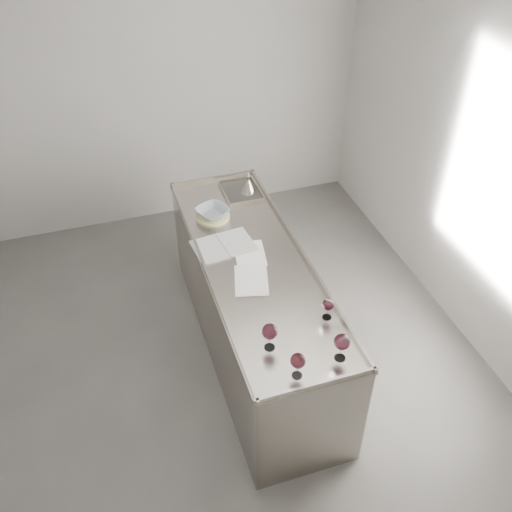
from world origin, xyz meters
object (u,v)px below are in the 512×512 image
object	(u,v)px
counter	(254,307)
notebook	(224,246)
wine_glass_middle	(298,361)
ceramic_bowl	(213,212)
wine_glass_small	(328,305)
wine_funnel	(248,186)
wine_glass_right	(342,342)
wine_glass_left	(270,332)

from	to	relation	value
counter	notebook	distance (m)	0.56
wine_glass_middle	notebook	world-z (taller)	wine_glass_middle
notebook	wine_glass_middle	bearing A→B (deg)	-92.89
ceramic_bowl	wine_glass_small	bearing A→B (deg)	-72.35
ceramic_bowl	wine_funnel	distance (m)	0.47
wine_glass_right	wine_funnel	xyz separation A→B (m)	(0.03, 1.94, -0.08)
counter	wine_glass_small	world-z (taller)	wine_glass_small
wine_glass_left	wine_funnel	world-z (taller)	wine_funnel
wine_glass_left	notebook	world-z (taller)	wine_glass_left
wine_funnel	counter	bearing A→B (deg)	-104.67
notebook	wine_glass_small	bearing A→B (deg)	-71.17
counter	wine_glass_left	bearing A→B (deg)	-101.41
wine_glass_small	notebook	size ratio (longest dim) A/B	0.32
wine_glass_left	wine_glass_right	xyz separation A→B (m)	(0.38, -0.21, 0.00)
wine_funnel	notebook	bearing A→B (deg)	-121.23
wine_glass_small	wine_funnel	bearing A→B (deg)	91.34
counter	ceramic_bowl	xyz separation A→B (m)	(-0.15, 0.63, 0.52)
notebook	ceramic_bowl	size ratio (longest dim) A/B	1.93
wine_glass_small	wine_glass_left	bearing A→B (deg)	-163.51
counter	wine_glass_middle	xyz separation A→B (m)	(-0.08, -1.08, 0.59)
counter	wine_funnel	distance (m)	1.08
wine_glass_left	counter	bearing A→B (deg)	78.59
wine_glass_middle	wine_glass_right	size ratio (longest dim) A/B	0.92
counter	wine_funnel	xyz separation A→B (m)	(0.24, 0.91, 0.53)
notebook	wine_glass_right	bearing A→B (deg)	-79.94
wine_glass_middle	wine_glass_small	bearing A→B (deg)	47.17
wine_glass_small	notebook	xyz separation A→B (m)	(-0.44, 0.93, -0.10)
wine_glass_left	wine_glass_small	size ratio (longest dim) A/B	1.25
wine_glass_middle	ceramic_bowl	size ratio (longest dim) A/B	0.72
ceramic_bowl	wine_funnel	size ratio (longest dim) A/B	1.26
counter	wine_glass_right	world-z (taller)	wine_glass_right
wine_glass_right	wine_glass_small	xyz separation A→B (m)	(0.06, 0.34, -0.03)
wine_glass_middle	wine_funnel	distance (m)	2.01
wine_glass_small	wine_glass_middle	bearing A→B (deg)	-132.83
wine_glass_small	wine_glass_right	bearing A→B (deg)	-100.41
wine_glass_right	wine_glass_small	bearing A→B (deg)	79.59
wine_funnel	wine_glass_left	bearing A→B (deg)	-103.13
wine_glass_right	wine_funnel	bearing A→B (deg)	89.25
notebook	wine_glass_left	bearing A→B (deg)	-96.45
wine_glass_left	wine_glass_right	distance (m)	0.43
wine_glass_left	wine_glass_small	bearing A→B (deg)	16.49
notebook	wine_funnel	xyz separation A→B (m)	(0.40, 0.67, 0.05)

